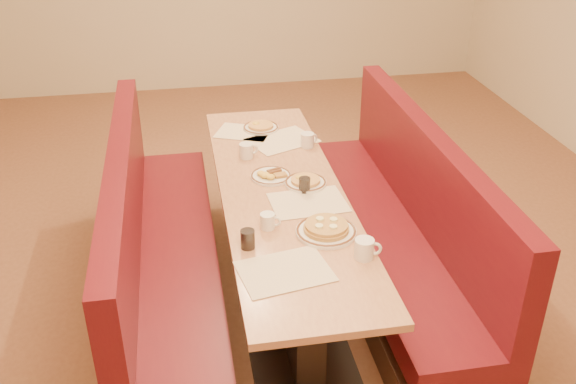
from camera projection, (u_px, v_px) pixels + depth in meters
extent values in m
plane|color=#9E6647|center=(282.00, 294.00, 4.06)|extent=(8.00, 8.00, 0.00)
cube|color=black|center=(282.00, 290.00, 4.05)|extent=(0.55, 1.88, 0.06)
cube|color=black|center=(282.00, 247.00, 3.89)|extent=(0.15, 1.75, 0.71)
cube|color=tan|center=(282.00, 193.00, 3.71)|extent=(0.70, 2.50, 0.04)
cube|color=#4C3326|center=(173.00, 293.00, 3.91)|extent=(0.55, 2.50, 0.20)
cube|color=#580F14|center=(169.00, 257.00, 3.78)|extent=(0.55, 2.50, 0.16)
cube|color=#580F14|center=(124.00, 204.00, 3.56)|extent=(0.12, 2.50, 0.60)
cube|color=#4C3326|center=(386.00, 270.00, 4.12)|extent=(0.55, 2.50, 0.20)
cube|color=#580F14|center=(389.00, 235.00, 3.99)|extent=(0.55, 2.50, 0.16)
cube|color=#580F14|center=(428.00, 178.00, 3.84)|extent=(0.12, 2.50, 0.60)
cube|color=beige|center=(285.00, 271.00, 3.00)|extent=(0.47, 0.38, 0.00)
cube|color=beige|center=(308.00, 202.00, 3.57)|extent=(0.43, 0.34, 0.00)
cube|color=beige|center=(243.00, 132.00, 4.42)|extent=(0.44, 0.39, 0.00)
cube|color=beige|center=(282.00, 140.00, 4.31)|extent=(0.52, 0.46, 0.00)
cylinder|color=white|center=(326.00, 232.00, 3.29)|extent=(0.31, 0.31, 0.02)
torus|color=brown|center=(326.00, 230.00, 3.28)|extent=(0.31, 0.31, 0.01)
cylinder|color=#C39346|center=(326.00, 228.00, 3.28)|extent=(0.23, 0.23, 0.02)
cylinder|color=#C39346|center=(326.00, 225.00, 3.27)|extent=(0.22, 0.22, 0.02)
cylinder|color=#FDF3A5|center=(334.00, 219.00, 3.29)|extent=(0.04, 0.04, 0.01)
cylinder|color=#FDF3A5|center=(320.00, 219.00, 3.30)|extent=(0.04, 0.04, 0.01)
cylinder|color=#FDF3A5|center=(319.00, 226.00, 3.23)|extent=(0.04, 0.04, 0.01)
cylinder|color=#FDF3A5|center=(333.00, 227.00, 3.23)|extent=(0.04, 0.04, 0.01)
cylinder|color=white|center=(271.00, 176.00, 3.84)|extent=(0.24, 0.24, 0.02)
torus|color=brown|center=(271.00, 175.00, 3.83)|extent=(0.24, 0.24, 0.01)
ellipsoid|color=yellow|center=(265.00, 175.00, 3.80)|extent=(0.06, 0.06, 0.03)
ellipsoid|color=yellow|center=(271.00, 177.00, 3.78)|extent=(0.05, 0.05, 0.03)
ellipsoid|color=yellow|center=(261.00, 173.00, 3.82)|extent=(0.05, 0.05, 0.03)
cylinder|color=brown|center=(275.00, 172.00, 3.85)|extent=(0.09, 0.05, 0.02)
cylinder|color=brown|center=(274.00, 170.00, 3.87)|extent=(0.09, 0.05, 0.02)
cube|color=#B68439|center=(280.00, 175.00, 3.81)|extent=(0.08, 0.06, 0.02)
cylinder|color=white|center=(306.00, 183.00, 3.76)|extent=(0.25, 0.25, 0.02)
torus|color=brown|center=(306.00, 182.00, 3.75)|extent=(0.24, 0.24, 0.01)
cylinder|color=#DE904E|center=(306.00, 180.00, 3.75)|extent=(0.17, 0.17, 0.02)
ellipsoid|color=yellow|center=(300.00, 178.00, 3.76)|extent=(0.05, 0.05, 0.03)
cylinder|color=white|center=(261.00, 128.00, 4.47)|extent=(0.25, 0.25, 0.02)
torus|color=brown|center=(261.00, 127.00, 4.47)|extent=(0.24, 0.24, 0.01)
cylinder|color=#DE904E|center=(261.00, 126.00, 4.46)|extent=(0.17, 0.17, 0.02)
ellipsoid|color=yellow|center=(256.00, 124.00, 4.47)|extent=(0.05, 0.05, 0.03)
cylinder|color=white|center=(364.00, 249.00, 3.08)|extent=(0.09, 0.09, 0.10)
torus|color=white|center=(375.00, 249.00, 3.08)|extent=(0.07, 0.03, 0.07)
cylinder|color=black|center=(365.00, 241.00, 3.06)|extent=(0.08, 0.08, 0.01)
cylinder|color=white|center=(268.00, 221.00, 3.32)|extent=(0.08, 0.08, 0.08)
torus|color=white|center=(275.00, 221.00, 3.32)|extent=(0.06, 0.03, 0.06)
cylinder|color=black|center=(267.00, 215.00, 3.30)|extent=(0.07, 0.07, 0.01)
cylinder|color=white|center=(307.00, 140.00, 4.20)|extent=(0.09, 0.09, 0.09)
torus|color=white|center=(313.00, 139.00, 4.22)|extent=(0.07, 0.04, 0.07)
cylinder|color=black|center=(307.00, 134.00, 4.18)|extent=(0.08, 0.08, 0.01)
cylinder|color=white|center=(246.00, 151.00, 4.06)|extent=(0.09, 0.09, 0.09)
torus|color=white|center=(253.00, 149.00, 4.08)|extent=(0.07, 0.03, 0.07)
cylinder|color=black|center=(246.00, 145.00, 4.04)|extent=(0.08, 0.08, 0.01)
cylinder|color=black|center=(248.00, 239.00, 3.16)|extent=(0.07, 0.07, 0.10)
cylinder|color=silver|center=(248.00, 239.00, 3.16)|extent=(0.07, 0.07, 0.10)
cylinder|color=black|center=(305.00, 185.00, 3.66)|extent=(0.06, 0.06, 0.09)
cylinder|color=silver|center=(305.00, 185.00, 3.66)|extent=(0.07, 0.07, 0.09)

